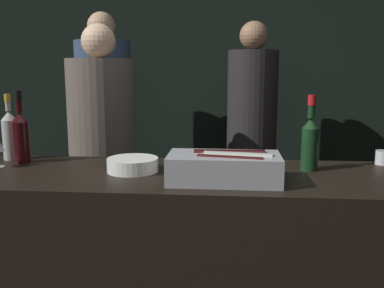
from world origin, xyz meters
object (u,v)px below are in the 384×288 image
ice_bin_with_bottles (226,166)px  red_wine_bottle_black_foil (21,134)px  bowl_white (133,164)px  rose_wine_bottle (10,133)px  person_in_hoodie (102,146)px  red_wine_bottle_burgundy (310,140)px  person_grey_polo (105,121)px  person_blond_tee (252,127)px  candle_votive (383,157)px

ice_bin_with_bottles → red_wine_bottle_black_foil: red_wine_bottle_black_foil is taller
bowl_white → rose_wine_bottle: rose_wine_bottle is taller
person_in_hoodie → bowl_white: bearing=-35.7°
red_wine_bottle_burgundy → person_in_hoodie: bearing=146.1°
person_grey_polo → person_blond_tee: bearing=-172.0°
candle_votive → bowl_white: bearing=-168.1°
bowl_white → rose_wine_bottle: 0.68m
person_grey_polo → rose_wine_bottle: bearing=92.3°
red_wine_bottle_black_foil → person_grey_polo: (0.00, 1.33, -0.10)m
ice_bin_with_bottles → person_blond_tee: 1.64m
candle_votive → red_wine_bottle_burgundy: size_ratio=0.22×
ice_bin_with_bottles → red_wine_bottle_burgundy: (0.36, 0.22, 0.07)m
red_wine_bottle_black_foil → person_in_hoodie: bearing=77.7°
red_wine_bottle_burgundy → person_blond_tee: size_ratio=0.18×
bowl_white → red_wine_bottle_black_foil: 0.58m
ice_bin_with_bottles → red_wine_bottle_black_foil: 0.99m
candle_votive → person_in_hoodie: size_ratio=0.04×
rose_wine_bottle → red_wine_bottle_black_foil: bearing=-36.8°
red_wine_bottle_black_foil → person_grey_polo: 1.34m
candle_votive → rose_wine_bottle: 1.75m
bowl_white → person_grey_polo: (-0.55, 1.46, 0.01)m
red_wine_bottle_black_foil → rose_wine_bottle: bearing=143.2°
candle_votive → rose_wine_bottle: (-1.75, -0.04, 0.09)m
person_in_hoodie → person_blond_tee: size_ratio=0.96×
bowl_white → rose_wine_bottle: (-0.64, 0.19, 0.10)m
bowl_white → candle_votive: (1.11, 0.23, 0.00)m
ice_bin_with_bottles → person_grey_polo: 1.85m
red_wine_bottle_black_foil → rose_wine_bottle: 0.11m
bowl_white → person_in_hoodie: size_ratio=0.13×
rose_wine_bottle → candle_votive: bearing=1.3°
red_wine_bottle_burgundy → person_grey_polo: size_ratio=0.18×
rose_wine_bottle → red_wine_bottle_burgundy: size_ratio=0.97×
rose_wine_bottle → person_in_hoodie: (0.25, 0.67, -0.18)m
bowl_white → person_blond_tee: person_blond_tee is taller
red_wine_bottle_black_foil → person_in_hoodie: (0.16, 0.73, -0.19)m
person_blond_tee → person_in_hoodie: bearing=-115.5°
red_wine_bottle_burgundy → person_blond_tee: bearing=97.0°
candle_votive → red_wine_bottle_burgundy: red_wine_bottle_burgundy is taller
red_wine_bottle_black_foil → person_blond_tee: person_blond_tee is taller
bowl_white → person_blond_tee: bearing=68.8°
ice_bin_with_bottles → person_grey_polo: bearing=120.7°
candle_votive → ice_bin_with_bottles: bearing=-152.8°
bowl_white → person_in_hoodie: 0.95m
rose_wine_bottle → ice_bin_with_bottles: bearing=-17.5°
red_wine_bottle_black_foil → person_in_hoodie: 0.77m
candle_votive → person_in_hoodie: bearing=157.4°
red_wine_bottle_black_foil → red_wine_bottle_burgundy: 1.31m
candle_votive → person_blond_tee: size_ratio=0.04×
bowl_white → person_in_hoodie: bearing=114.5°
person_in_hoodie → person_blond_tee: person_blond_tee is taller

